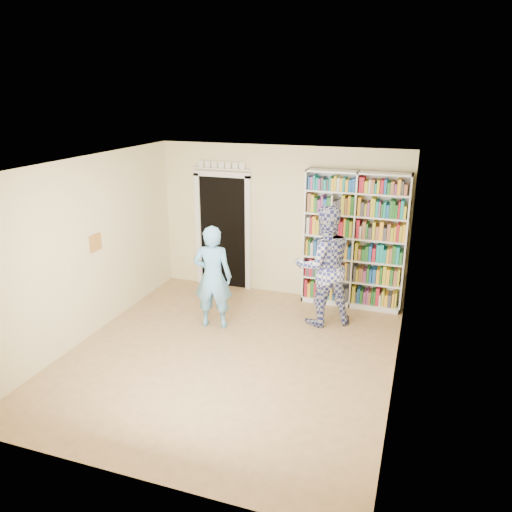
{
  "coord_description": "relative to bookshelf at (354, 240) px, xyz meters",
  "views": [
    {
      "loc": [
        2.39,
        -5.82,
        3.58
      ],
      "look_at": [
        0.09,
        0.9,
        1.22
      ],
      "focal_mm": 35.0,
      "sensor_mm": 36.0,
      "label": 1
    }
  ],
  "objects": [
    {
      "name": "bookshelf",
      "position": [
        0.0,
        0.0,
        0.0
      ],
      "size": [
        1.7,
        0.32,
        2.34
      ],
      "rotation": [
        0.0,
        0.0,
        -0.37
      ],
      "color": "white",
      "rests_on": "floor"
    },
    {
      "name": "wall_art",
      "position": [
        -3.58,
        -2.14,
        0.22
      ],
      "size": [
        0.03,
        0.25,
        0.25
      ],
      "primitive_type": "cube",
      "color": "brown",
      "rests_on": "wall_left"
    },
    {
      "name": "paper_sheet",
      "position": [
        -0.26,
        -1.03,
        -0.19
      ],
      "size": [
        0.21,
        0.04,
        0.29
      ],
      "primitive_type": "cube",
      "rotation": [
        0.0,
        0.0,
        0.17
      ],
      "color": "white",
      "rests_on": "man_plaid"
    },
    {
      "name": "ceiling",
      "position": [
        -1.35,
        -2.34,
        1.52
      ],
      "size": [
        5.0,
        5.0,
        0.0
      ],
      "primitive_type": "plane",
      "rotation": [
        3.14,
        0.0,
        0.0
      ],
      "color": "white",
      "rests_on": "wall_back"
    },
    {
      "name": "wall_back",
      "position": [
        -1.35,
        0.16,
        0.17
      ],
      "size": [
        4.5,
        0.0,
        4.5
      ],
      "primitive_type": "plane",
      "rotation": [
        1.57,
        0.0,
        0.0
      ],
      "color": "beige",
      "rests_on": "floor"
    },
    {
      "name": "wall_right",
      "position": [
        0.9,
        -2.34,
        0.17
      ],
      "size": [
        0.0,
        5.0,
        5.0
      ],
      "primitive_type": "plane",
      "rotation": [
        1.57,
        0.0,
        -1.57
      ],
      "color": "beige",
      "rests_on": "floor"
    },
    {
      "name": "man_plaid",
      "position": [
        -0.34,
        -0.86,
        -0.21
      ],
      "size": [
        1.18,
        1.1,
        1.94
      ],
      "primitive_type": "imported",
      "rotation": [
        0.0,
        0.0,
        3.65
      ],
      "color": "navy",
      "rests_on": "floor"
    },
    {
      "name": "floor",
      "position": [
        -1.35,
        -2.34,
        -1.18
      ],
      "size": [
        5.0,
        5.0,
        0.0
      ],
      "primitive_type": "plane",
      "color": "#966F48",
      "rests_on": "ground"
    },
    {
      "name": "wall_left",
      "position": [
        -3.6,
        -2.34,
        0.17
      ],
      "size": [
        0.0,
        5.0,
        5.0
      ],
      "primitive_type": "plane",
      "rotation": [
        1.57,
        0.0,
        1.57
      ],
      "color": "beige",
      "rests_on": "floor"
    },
    {
      "name": "doorway",
      "position": [
        -2.45,
        0.13,
        -0.0
      ],
      "size": [
        1.1,
        0.08,
        2.43
      ],
      "color": "black",
      "rests_on": "floor"
    },
    {
      "name": "man_blue",
      "position": [
        -1.94,
        -1.54,
        -0.36
      ],
      "size": [
        0.67,
        0.51,
        1.66
      ],
      "primitive_type": "imported",
      "rotation": [
        0.0,
        0.0,
        3.34
      ],
      "color": "#68B0E7",
      "rests_on": "floor"
    }
  ]
}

